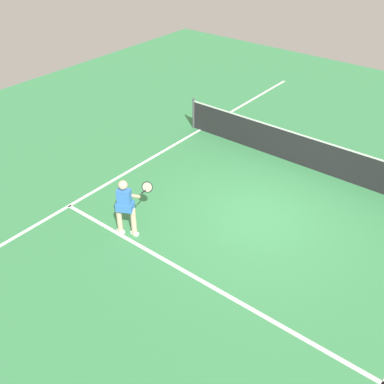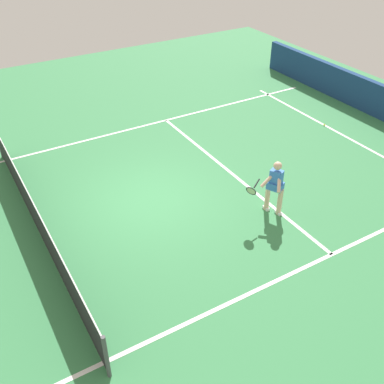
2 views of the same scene
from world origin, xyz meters
TOP-DOWN VIEW (x-y plane):
  - ground_plane at (0.00, 0.00)m, footprint 26.13×26.13m
  - service_line_marking at (0.00, -2.77)m, footprint 8.47×0.10m
  - sideline_left_marking at (-4.23, 0.00)m, footprint 0.10×18.10m
  - court_net at (0.00, 3.01)m, footprint 9.15×0.08m
  - tennis_player at (-2.17, -2.59)m, footprint 0.68×1.13m

SIDE VIEW (x-z plane):
  - ground_plane at x=0.00m, z-range 0.00..0.00m
  - service_line_marking at x=0.00m, z-range 0.00..0.01m
  - sideline_left_marking at x=-4.23m, z-range 0.00..0.01m
  - court_net at x=0.00m, z-range -0.03..1.06m
  - tennis_player at x=-2.17m, z-range 0.07..1.62m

